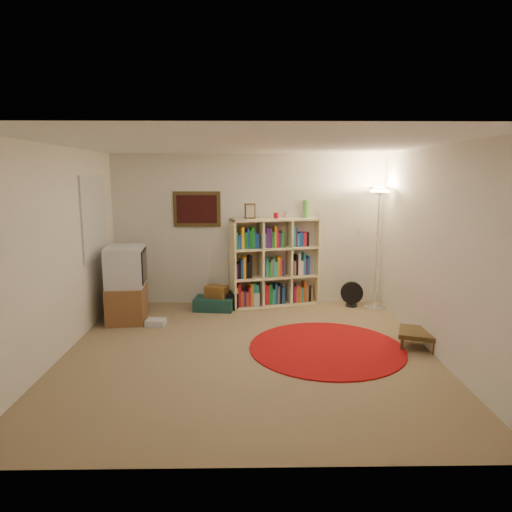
{
  "coord_description": "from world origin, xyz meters",
  "views": [
    {
      "loc": [
        0.0,
        -5.32,
        2.15
      ],
      "look_at": [
        0.1,
        0.6,
        1.1
      ],
      "focal_mm": 32.0,
      "sensor_mm": 36.0,
      "label": 1
    }
  ],
  "objects": [
    {
      "name": "duffel_bag",
      "position": [
        -0.34,
        1.92,
        0.13
      ],
      "size": [
        0.41,
        0.35,
        0.26
      ],
      "rotation": [
        0.0,
        0.0,
        -0.11
      ],
      "color": "black",
      "rests_on": "ground"
    },
    {
      "name": "wicker_basket",
      "position": [
        -0.52,
        1.84,
        0.3
      ],
      "size": [
        0.39,
        0.34,
        0.19
      ],
      "rotation": [
        0.0,
        0.0,
        -0.37
      ],
      "color": "brown",
      "rests_on": "suitcase"
    },
    {
      "name": "suitcase",
      "position": [
        -0.56,
        1.82,
        0.1
      ],
      "size": [
        0.67,
        0.47,
        0.2
      ],
      "rotation": [
        0.0,
        0.0,
        -0.12
      ],
      "color": "#153B36",
      "rests_on": "ground"
    },
    {
      "name": "red_rug",
      "position": [
        0.98,
        0.11,
        0.01
      ],
      "size": [
        1.95,
        1.95,
        0.02
      ],
      "color": "#970B0C",
      "rests_on": "ground"
    },
    {
      "name": "floor_lamp",
      "position": [
        2.06,
        1.84,
        1.63
      ],
      "size": [
        0.38,
        0.38,
        1.97
      ],
      "rotation": [
        0.0,
        0.0,
        0.0
      ],
      "color": "white",
      "rests_on": "ground"
    },
    {
      "name": "bookshelf",
      "position": [
        0.41,
        2.11,
        0.7
      ],
      "size": [
        1.51,
        0.77,
        1.75
      ],
      "rotation": [
        0.0,
        0.0,
        0.25
      ],
      "color": "#FFE8AA",
      "rests_on": "ground"
    },
    {
      "name": "tv_stand",
      "position": [
        -1.82,
        1.33,
        0.54
      ],
      "size": [
        0.61,
        0.82,
        1.12
      ],
      "rotation": [
        0.0,
        0.0,
        0.11
      ],
      "color": "brown",
      "rests_on": "ground"
    },
    {
      "name": "dvd_box",
      "position": [
        -1.35,
        1.04,
        0.05
      ],
      "size": [
        0.29,
        0.25,
        0.09
      ],
      "rotation": [
        0.0,
        0.0,
        -0.1
      ],
      "color": "silver",
      "rests_on": "ground"
    },
    {
      "name": "side_table",
      "position": [
        2.15,
        0.14,
        0.18
      ],
      "size": [
        0.6,
        0.6,
        0.22
      ],
      "rotation": [
        0.0,
        0.0,
        -0.36
      ],
      "color": "#3A2B14",
      "rests_on": "ground"
    },
    {
      "name": "room",
      "position": [
        -0.05,
        0.05,
        1.26
      ],
      "size": [
        4.54,
        4.54,
        2.54
      ],
      "color": "#897050",
      "rests_on": "ground"
    },
    {
      "name": "paper_towel",
      "position": [
        0.13,
        1.9,
        0.12
      ],
      "size": [
        0.13,
        0.13,
        0.25
      ],
      "rotation": [
        0.0,
        0.0,
        0.1
      ],
      "color": "silver",
      "rests_on": "ground"
    },
    {
      "name": "floor_fan",
      "position": [
        1.71,
        1.96,
        0.21
      ],
      "size": [
        0.37,
        0.22,
        0.42
      ],
      "rotation": [
        0.0,
        0.0,
        -0.17
      ],
      "color": "black",
      "rests_on": "ground"
    }
  ]
}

